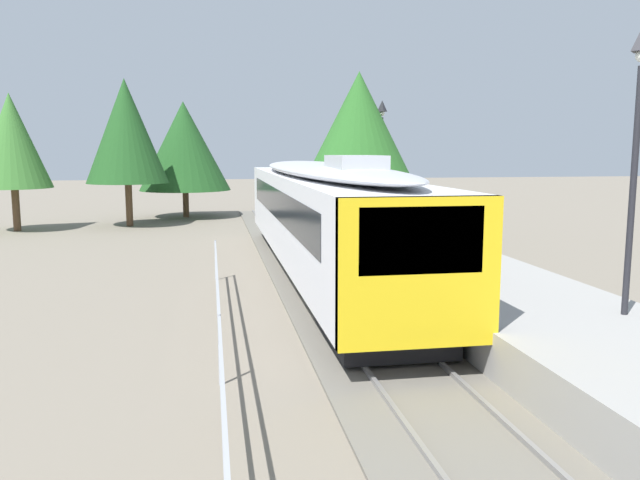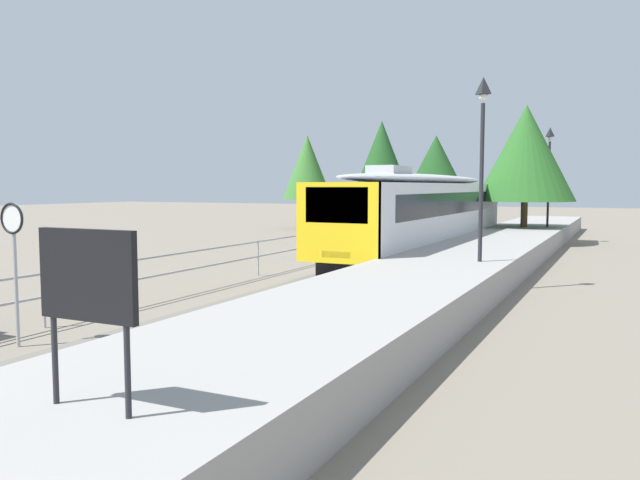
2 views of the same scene
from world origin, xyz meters
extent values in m
plane|color=slate|center=(-3.00, 22.00, 0.00)|extent=(160.00, 160.00, 0.00)
cube|color=#6B665B|center=(0.00, 22.00, 0.03)|extent=(3.20, 60.00, 0.06)
cube|color=slate|center=(-0.72, 22.00, 0.10)|extent=(0.08, 60.00, 0.08)
cube|color=slate|center=(0.72, 22.00, 0.10)|extent=(0.08, 60.00, 0.08)
cube|color=silver|center=(0.00, 30.04, 1.96)|extent=(2.80, 19.52, 2.55)
cube|color=yellow|center=(0.00, 20.39, 1.96)|extent=(2.80, 0.24, 2.55)
cube|color=black|center=(0.00, 20.31, 2.53)|extent=(2.13, 0.08, 1.12)
cube|color=black|center=(0.00, 30.04, 2.37)|extent=(2.82, 16.39, 0.92)
ellipsoid|color=#B2B5BA|center=(0.00, 30.04, 3.42)|extent=(2.69, 18.74, 0.44)
cube|color=#B2B5BA|center=(0.00, 25.16, 3.70)|extent=(1.10, 2.20, 0.36)
cube|color=#EAE5C6|center=(0.00, 20.32, 0.97)|extent=(1.00, 0.10, 0.20)
cube|color=black|center=(0.00, 22.69, 0.42)|extent=(2.24, 3.20, 0.55)
cube|color=black|center=(0.00, 37.40, 0.42)|extent=(2.24, 3.20, 0.55)
cube|color=#999691|center=(3.25, 22.00, 0.45)|extent=(3.90, 60.00, 0.90)
cylinder|color=#232328|center=(4.31, 21.01, 3.20)|extent=(0.12, 0.12, 4.60)
pyramid|color=#232328|center=(4.31, 21.01, 6.00)|extent=(0.34, 0.34, 0.50)
sphere|color=silver|center=(4.31, 21.01, 5.68)|extent=(0.24, 0.24, 0.24)
cylinder|color=#232328|center=(4.31, 38.47, 3.20)|extent=(0.12, 0.12, 4.60)
pyramid|color=#232328|center=(4.31, 38.47, 6.00)|extent=(0.34, 0.34, 0.50)
sphere|color=silver|center=(4.31, 38.47, 5.68)|extent=(0.24, 0.24, 0.24)
cylinder|color=#232328|center=(2.98, 6.75, 1.35)|extent=(0.06, 0.06, 0.90)
cylinder|color=#232328|center=(3.94, 6.75, 1.35)|extent=(0.06, 0.06, 0.90)
cube|color=black|center=(3.46, 6.75, 2.25)|extent=(1.20, 0.08, 0.90)
cylinder|color=#9EA0A5|center=(-2.39, 10.59, 1.10)|extent=(0.07, 0.07, 2.20)
cylinder|color=white|center=(-2.39, 10.57, 2.50)|extent=(0.60, 0.03, 0.60)
torus|color=black|center=(-2.39, 10.55, 2.50)|extent=(0.61, 0.05, 0.61)
cube|color=#9EA0A5|center=(-3.30, 12.00, 1.20)|extent=(0.05, 36.00, 0.05)
cube|color=#9EA0A5|center=(-3.30, 12.00, 0.69)|extent=(0.05, 36.00, 0.05)
cylinder|color=#9EA0A5|center=(-3.30, 12.00, 0.62)|extent=(0.06, 0.06, 1.25)
cylinder|color=#9EA0A5|center=(-3.30, 21.00, 0.62)|extent=(0.06, 0.06, 1.25)
cylinder|color=#9EA0A5|center=(-3.30, 30.00, 0.62)|extent=(0.06, 0.06, 1.25)
cylinder|color=brown|center=(-4.93, 49.37, 0.82)|extent=(0.36, 0.36, 1.65)
cone|color=#1E4C1E|center=(-4.93, 49.37, 4.29)|extent=(5.44, 5.44, 5.28)
cylinder|color=brown|center=(3.14, 38.08, 1.15)|extent=(0.36, 0.36, 2.31)
cone|color=#286023|center=(3.14, 38.08, 4.88)|extent=(5.27, 5.27, 5.15)
cylinder|color=brown|center=(-13.05, 43.98, 1.08)|extent=(0.36, 0.36, 2.16)
cone|color=#38702D|center=(-13.05, 43.98, 4.50)|extent=(3.66, 3.66, 4.67)
cylinder|color=brown|center=(-7.73, 45.22, 1.15)|extent=(0.36, 0.36, 2.31)
cone|color=#1E4C1E|center=(-7.73, 45.22, 5.03)|extent=(4.26, 4.26, 5.45)
camera|label=1|loc=(-3.38, 10.57, 3.97)|focal=35.19mm
camera|label=2|loc=(8.16, 2.22, 3.11)|focal=35.71mm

